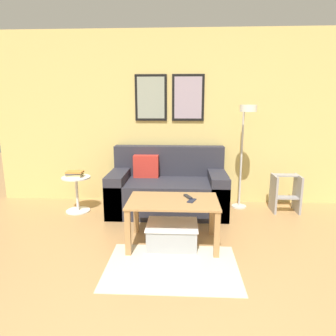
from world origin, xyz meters
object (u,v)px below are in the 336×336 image
coffee_table (173,209)px  remote_control (188,197)px  couch (168,189)px  storage_bin (172,235)px  step_stool (285,192)px  side_table (77,191)px  book_stack (75,174)px  cell_phone (192,201)px  floor_lamp (246,132)px

coffee_table → remote_control: 0.21m
couch → storage_bin: (0.10, -1.11, -0.18)m
remote_control → step_stool: (1.39, 0.99, -0.23)m
remote_control → side_table: bearing=126.8°
couch → storage_bin: 1.13m
book_stack → step_stool: bearing=2.8°
couch → storage_bin: size_ratio=2.98×
remote_control → cell_phone: bearing=-96.3°
couch → side_table: size_ratio=3.20×
side_table → cell_phone: 1.86m
remote_control → floor_lamp: bearing=25.9°
storage_bin → book_stack: 1.76m
step_stool → floor_lamp: bearing=-175.6°
book_stack → cell_phone: bearing=-31.0°
book_stack → floor_lamp: bearing=2.4°
floor_lamp → book_stack: (-2.34, -0.10, -0.58)m
couch → remote_control: couch is taller
remote_control → book_stack: bearing=126.9°
coffee_table → step_stool: step_stool is taller
floor_lamp → book_stack: 2.41m
couch → book_stack: size_ratio=6.89×
coffee_table → storage_bin: 0.28m
storage_bin → cell_phone: cell_phone is taller
side_table → remote_control: (1.55, -0.84, 0.20)m
floor_lamp → book_stack: bearing=-177.6°
couch → step_stool: 1.66m
couch → step_stool: size_ratio=3.08×
couch → cell_phone: couch is taller
side_table → book_stack: size_ratio=2.15×
step_stool → book_stack: bearing=-177.2°
couch → coffee_table: size_ratio=1.68×
storage_bin → remote_control: size_ratio=3.62×
coffee_table → floor_lamp: size_ratio=0.65×
remote_control → couch: bearing=81.1°
couch → book_stack: (-1.29, -0.12, 0.24)m
coffee_table → book_stack: book_stack is taller
remote_control → cell_phone: remote_control is taller
remote_control → step_stool: step_stool is taller
coffee_table → side_table: (-1.39, 0.94, -0.10)m
storage_bin → remote_control: 0.44m
couch → floor_lamp: floor_lamp is taller
storage_bin → remote_control: (0.17, 0.14, 0.38)m
floor_lamp → remote_control: size_ratio=9.93×
cell_phone → step_stool: bearing=59.2°
storage_bin → cell_phone: 0.43m
side_table → cell_phone: bearing=-31.2°
step_stool → side_table: bearing=-177.1°
floor_lamp → book_stack: size_ratio=6.35×
book_stack → storage_bin: bearing=-35.3°
step_stool → storage_bin: bearing=-143.9°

